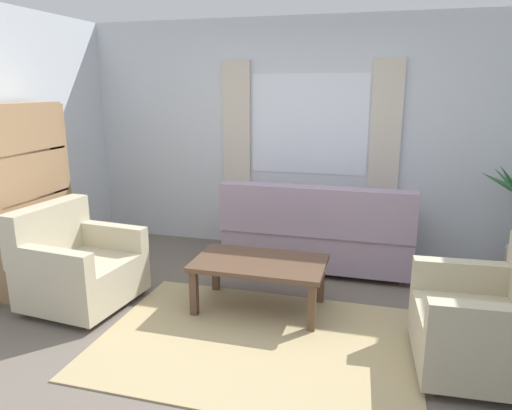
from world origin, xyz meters
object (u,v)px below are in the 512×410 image
object	(u,v)px
couch	(318,234)
coffee_table	(259,267)
armchair_left	(76,266)
armchair_right	(491,323)
bookshelf	(32,203)

from	to	relation	value
couch	coffee_table	xyz separation A→B (m)	(-0.34, -1.09, 0.01)
armchair_left	armchair_right	world-z (taller)	same
coffee_table	bookshelf	xyz separation A→B (m)	(-2.22, -0.01, 0.41)
couch	armchair_left	xyz separation A→B (m)	(-1.89, -1.41, -0.01)
couch	coffee_table	distance (m)	1.14
couch	armchair_left	size ratio (longest dim) A/B	2.08
couch	armchair_right	bearing A→B (deg)	130.98
armchair_left	coffee_table	size ratio (longest dim) A/B	0.83
armchair_right	bookshelf	distance (m)	3.97
couch	armchair_left	distance (m)	2.36
armchair_left	bookshelf	distance (m)	0.86
coffee_table	bookshelf	world-z (taller)	bookshelf
armchair_left	coffee_table	bearing A→B (deg)	-72.61
armchair_right	bookshelf	world-z (taller)	bookshelf
couch	armchair_right	xyz separation A→B (m)	(1.36, -1.56, -0.01)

